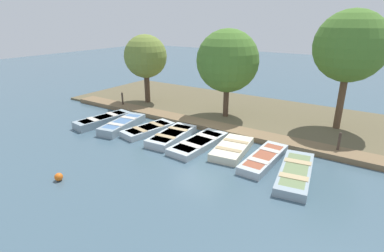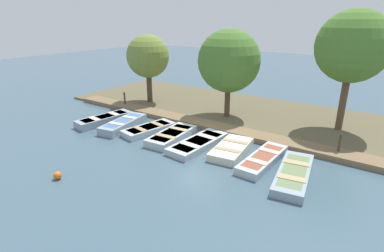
{
  "view_description": "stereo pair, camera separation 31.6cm",
  "coord_description": "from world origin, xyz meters",
  "px_view_note": "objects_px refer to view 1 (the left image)",
  "views": [
    {
      "loc": [
        11.95,
        7.3,
        5.71
      ],
      "look_at": [
        0.36,
        -0.35,
        0.65
      ],
      "focal_mm": 28.0,
      "sensor_mm": 36.0,
      "label": 1
    },
    {
      "loc": [
        11.77,
        7.57,
        5.71
      ],
      "look_at": [
        0.36,
        -0.35,
        0.65
      ],
      "focal_mm": 28.0,
      "sensor_mm": 36.0,
      "label": 2
    }
  ],
  "objects_px": {
    "rowboat_7": "(295,173)",
    "park_tree_far_left": "(146,57)",
    "rowboat_3": "(172,136)",
    "rowboat_6": "(264,158)",
    "park_tree_center": "(350,47)",
    "rowboat_4": "(199,143)",
    "rowboat_2": "(148,129)",
    "park_tree_left": "(228,61)",
    "rowboat_1": "(122,124)",
    "rowboat_5": "(232,149)",
    "buoy": "(59,177)",
    "rowboat_0": "(103,120)",
    "mooring_post_far": "(339,144)",
    "mooring_post_near": "(123,100)"
  },
  "relations": [
    {
      "from": "rowboat_3",
      "to": "rowboat_6",
      "type": "bearing_deg",
      "value": 87.45
    },
    {
      "from": "rowboat_7",
      "to": "rowboat_1",
      "type": "bearing_deg",
      "value": -99.8
    },
    {
      "from": "rowboat_0",
      "to": "mooring_post_far",
      "type": "relative_size",
      "value": 3.15
    },
    {
      "from": "rowboat_3",
      "to": "mooring_post_near",
      "type": "relative_size",
      "value": 2.88
    },
    {
      "from": "rowboat_1",
      "to": "mooring_post_near",
      "type": "distance_m",
      "value": 3.97
    },
    {
      "from": "rowboat_4",
      "to": "rowboat_6",
      "type": "bearing_deg",
      "value": 95.71
    },
    {
      "from": "rowboat_4",
      "to": "buoy",
      "type": "bearing_deg",
      "value": -22.15
    },
    {
      "from": "buoy",
      "to": "park_tree_center",
      "type": "bearing_deg",
      "value": 146.24
    },
    {
      "from": "rowboat_6",
      "to": "rowboat_7",
      "type": "distance_m",
      "value": 1.52
    },
    {
      "from": "rowboat_7",
      "to": "park_tree_left",
      "type": "height_order",
      "value": "park_tree_left"
    },
    {
      "from": "rowboat_4",
      "to": "park_tree_center",
      "type": "xyz_separation_m",
      "value": [
        -5.93,
        5.0,
        4.19
      ]
    },
    {
      "from": "rowboat_1",
      "to": "park_tree_left",
      "type": "xyz_separation_m",
      "value": [
        -4.69,
        3.85,
        3.16
      ]
    },
    {
      "from": "rowboat_1",
      "to": "buoy",
      "type": "xyz_separation_m",
      "value": [
        5.28,
        2.12,
        -0.07
      ]
    },
    {
      "from": "rowboat_4",
      "to": "rowboat_7",
      "type": "height_order",
      "value": "rowboat_7"
    },
    {
      "from": "rowboat_1",
      "to": "park_tree_far_left",
      "type": "relative_size",
      "value": 0.69
    },
    {
      "from": "mooring_post_near",
      "to": "park_tree_far_left",
      "type": "xyz_separation_m",
      "value": [
        -1.78,
        0.63,
        2.69
      ]
    },
    {
      "from": "rowboat_1",
      "to": "park_tree_far_left",
      "type": "xyz_separation_m",
      "value": [
        -4.56,
        -2.19,
        3.01
      ]
    },
    {
      "from": "rowboat_7",
      "to": "park_tree_left",
      "type": "bearing_deg",
      "value": -140.28
    },
    {
      "from": "rowboat_2",
      "to": "rowboat_4",
      "type": "bearing_deg",
      "value": 100.1
    },
    {
      "from": "park_tree_left",
      "to": "park_tree_far_left",
      "type": "bearing_deg",
      "value": -88.73
    },
    {
      "from": "rowboat_0",
      "to": "rowboat_4",
      "type": "height_order",
      "value": "rowboat_0"
    },
    {
      "from": "rowboat_0",
      "to": "buoy",
      "type": "distance_m",
      "value": 6.33
    },
    {
      "from": "rowboat_1",
      "to": "park_tree_left",
      "type": "distance_m",
      "value": 6.84
    },
    {
      "from": "rowboat_0",
      "to": "rowboat_6",
      "type": "height_order",
      "value": "rowboat_0"
    },
    {
      "from": "park_tree_center",
      "to": "rowboat_2",
      "type": "bearing_deg",
      "value": -54.32
    },
    {
      "from": "rowboat_1",
      "to": "rowboat_5",
      "type": "bearing_deg",
      "value": 84.36
    },
    {
      "from": "rowboat_3",
      "to": "rowboat_4",
      "type": "distance_m",
      "value": 1.56
    },
    {
      "from": "rowboat_1",
      "to": "rowboat_7",
      "type": "height_order",
      "value": "rowboat_1"
    },
    {
      "from": "rowboat_1",
      "to": "rowboat_4",
      "type": "bearing_deg",
      "value": 82.6
    },
    {
      "from": "buoy",
      "to": "rowboat_3",
      "type": "bearing_deg",
      "value": 168.73
    },
    {
      "from": "rowboat_2",
      "to": "rowboat_1",
      "type": "bearing_deg",
      "value": -68.26
    },
    {
      "from": "rowboat_1",
      "to": "rowboat_6",
      "type": "relative_size",
      "value": 0.99
    },
    {
      "from": "rowboat_0",
      "to": "buoy",
      "type": "xyz_separation_m",
      "value": [
        5.21,
        3.59,
        -0.07
      ]
    },
    {
      "from": "park_tree_left",
      "to": "park_tree_center",
      "type": "bearing_deg",
      "value": 103.94
    },
    {
      "from": "rowboat_5",
      "to": "park_tree_far_left",
      "type": "height_order",
      "value": "park_tree_far_left"
    },
    {
      "from": "rowboat_6",
      "to": "park_tree_left",
      "type": "bearing_deg",
      "value": -135.03
    },
    {
      "from": "mooring_post_near",
      "to": "mooring_post_far",
      "type": "xyz_separation_m",
      "value": [
        0.0,
        13.16,
        0.0
      ]
    },
    {
      "from": "rowboat_1",
      "to": "rowboat_3",
      "type": "distance_m",
      "value": 3.22
    },
    {
      "from": "rowboat_7",
      "to": "park_tree_far_left",
      "type": "distance_m",
      "value": 12.83
    },
    {
      "from": "rowboat_5",
      "to": "rowboat_6",
      "type": "height_order",
      "value": "rowboat_5"
    },
    {
      "from": "rowboat_1",
      "to": "rowboat_5",
      "type": "xyz_separation_m",
      "value": [
        -0.5,
        6.37,
        -0.04
      ]
    },
    {
      "from": "rowboat_3",
      "to": "mooring_post_near",
      "type": "xyz_separation_m",
      "value": [
        -2.57,
        -6.02,
        0.35
      ]
    },
    {
      "from": "rowboat_7",
      "to": "park_tree_far_left",
      "type": "bearing_deg",
      "value": -121.08
    },
    {
      "from": "rowboat_4",
      "to": "park_tree_center",
      "type": "relative_size",
      "value": 0.56
    },
    {
      "from": "rowboat_0",
      "to": "park_tree_center",
      "type": "relative_size",
      "value": 0.55
    },
    {
      "from": "rowboat_5",
      "to": "mooring_post_near",
      "type": "relative_size",
      "value": 2.63
    },
    {
      "from": "rowboat_1",
      "to": "park_tree_far_left",
      "type": "bearing_deg",
      "value": -164.51
    },
    {
      "from": "park_tree_center",
      "to": "rowboat_4",
      "type": "bearing_deg",
      "value": -40.12
    },
    {
      "from": "park_tree_center",
      "to": "rowboat_0",
      "type": "bearing_deg",
      "value": -61.0
    },
    {
      "from": "park_tree_center",
      "to": "mooring_post_near",
      "type": "bearing_deg",
      "value": -74.95
    }
  ]
}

